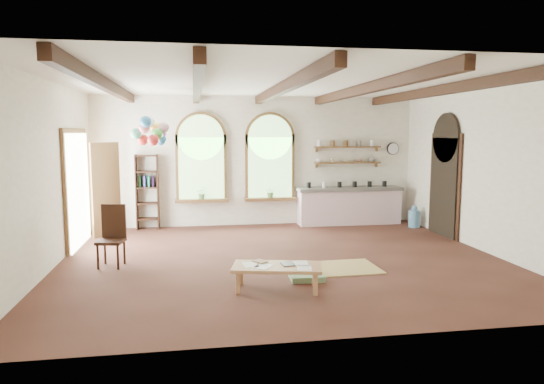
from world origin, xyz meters
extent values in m
plane|color=#502A21|center=(0.00, 0.00, 0.00)|extent=(8.00, 8.00, 0.00)
cube|color=brown|center=(-1.40, 3.44, 1.45)|extent=(1.24, 0.08, 1.64)
cylinder|color=brown|center=(-1.40, 3.44, 2.20)|extent=(1.24, 0.08, 1.24)
cube|color=#83BA6F|center=(-1.40, 3.40, 1.45)|extent=(1.10, 0.04, 1.50)
cube|color=brown|center=(-1.40, 3.35, 0.66)|extent=(1.30, 0.28, 0.08)
cube|color=brown|center=(0.30, 3.44, 1.45)|extent=(1.24, 0.08, 1.64)
cylinder|color=brown|center=(0.30, 3.44, 2.20)|extent=(1.24, 0.08, 1.24)
cube|color=#83BA6F|center=(0.30, 3.40, 1.45)|extent=(1.10, 0.04, 1.50)
cube|color=brown|center=(0.30, 3.35, 0.66)|extent=(1.30, 0.28, 0.08)
cube|color=brown|center=(-3.95, 1.80, 1.15)|extent=(0.10, 1.90, 2.50)
cube|color=black|center=(3.95, 1.50, 1.10)|extent=(0.10, 1.30, 2.40)
cube|color=#F5D0DA|center=(2.30, 3.20, 0.43)|extent=(2.60, 0.55, 0.86)
cube|color=slate|center=(2.30, 3.20, 0.90)|extent=(2.68, 0.62, 0.08)
cube|color=brown|center=(2.30, 3.38, 1.55)|extent=(1.70, 0.24, 0.04)
cube|color=brown|center=(2.30, 3.38, 1.95)|extent=(1.70, 0.24, 0.04)
cylinder|color=black|center=(3.55, 3.45, 1.90)|extent=(0.32, 0.04, 0.32)
cube|color=#321B10|center=(-2.95, 3.32, 0.90)|extent=(0.03, 0.32, 1.80)
cube|color=#321B10|center=(-2.45, 3.32, 0.90)|extent=(0.03, 0.32, 1.80)
cube|color=#B37D52|center=(-0.40, -1.69, 0.35)|extent=(1.40, 0.87, 0.05)
cube|color=#B37D52|center=(-0.99, -1.78, 0.16)|extent=(0.06, 0.06, 0.33)
cube|color=#B37D52|center=(0.10, -2.02, 0.16)|extent=(0.06, 0.06, 0.33)
cube|color=#B37D52|center=(-0.90, -1.36, 0.16)|extent=(0.06, 0.06, 0.33)
cube|color=#B37D52|center=(0.19, -1.60, 0.16)|extent=(0.06, 0.06, 0.33)
cube|color=#321B10|center=(-3.03, 0.01, 0.44)|extent=(0.49, 0.49, 0.05)
cube|color=#321B10|center=(-2.99, 0.20, 0.76)|extent=(0.42, 0.11, 0.63)
cube|color=tan|center=(0.74, -0.73, 0.01)|extent=(1.58, 1.01, 0.02)
cube|color=#6D9264|center=(0.15, -1.21, 0.05)|extent=(0.55, 0.55, 0.09)
cylinder|color=#5992BF|center=(3.75, 2.50, 0.21)|extent=(0.28, 0.28, 0.42)
sphere|color=#5992BF|center=(3.75, 2.50, 0.47)|extent=(0.15, 0.15, 0.15)
cylinder|color=#5992BF|center=(3.30, 3.20, 0.25)|extent=(0.33, 0.33, 0.49)
sphere|color=#5992BF|center=(3.30, 3.20, 0.55)|extent=(0.18, 0.18, 0.18)
cylinder|color=silver|center=(-2.40, 1.60, 2.78)|extent=(0.01, 0.01, 0.85)
sphere|color=#2A75B8|center=(-2.24, 1.64, 2.17)|extent=(0.23, 0.23, 0.23)
sphere|color=#E94DC1|center=(-2.24, 1.78, 2.29)|extent=(0.23, 0.23, 0.23)
sphere|color=yellow|center=(-2.35, 1.91, 2.41)|extent=(0.23, 0.23, 0.23)
sphere|color=white|center=(-2.47, 1.75, 2.53)|extent=(0.23, 0.23, 0.23)
sphere|color=red|center=(-2.60, 1.73, 2.17)|extent=(0.23, 0.23, 0.23)
sphere|color=#55C69D|center=(-2.72, 1.60, 2.29)|extent=(0.23, 0.23, 0.23)
sphere|color=#EB6E7E|center=(-2.54, 1.51, 2.41)|extent=(0.23, 0.23, 0.23)
sphere|color=#2C7DBB|center=(-2.50, 1.37, 2.53)|extent=(0.23, 0.23, 0.23)
sphere|color=red|center=(-2.36, 1.28, 2.17)|extent=(0.23, 0.23, 0.23)
sphere|color=#4BC947|center=(-2.29, 1.47, 2.29)|extent=(0.23, 0.23, 0.23)
sphere|color=#D69EAB|center=(-2.17, 1.52, 2.41)|extent=(0.23, 0.23, 0.23)
imported|color=olive|center=(-0.68, -1.51, 0.38)|extent=(0.26, 0.27, 0.02)
cube|color=black|center=(-0.23, -1.65, 0.38)|extent=(0.19, 0.27, 0.01)
imported|color=#598C4C|center=(-1.40, 3.32, 0.85)|extent=(0.27, 0.23, 0.30)
imported|color=#598C4C|center=(0.30, 3.32, 0.85)|extent=(0.27, 0.23, 0.30)
imported|color=white|center=(1.55, 3.38, 1.62)|extent=(0.12, 0.10, 0.10)
imported|color=beige|center=(1.90, 3.38, 1.62)|extent=(0.10, 0.10, 0.09)
imported|color=beige|center=(2.25, 3.38, 1.60)|extent=(0.22, 0.22, 0.05)
imported|color=#8C664C|center=(2.60, 3.38, 1.60)|extent=(0.20, 0.20, 0.06)
imported|color=slate|center=(2.95, 3.38, 1.67)|extent=(0.18, 0.18, 0.19)
camera|label=1|loc=(-1.58, -8.53, 2.32)|focal=32.00mm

